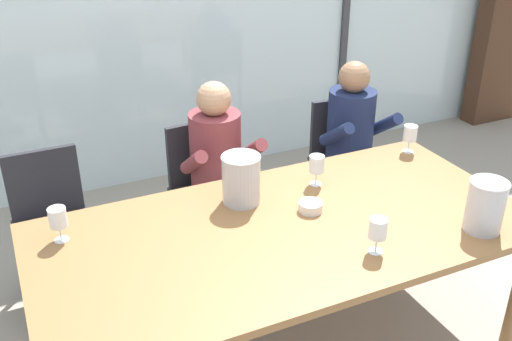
% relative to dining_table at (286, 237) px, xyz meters
% --- Properties ---
extents(ground, '(14.00, 14.00, 0.00)m').
position_rel_dining_table_xyz_m(ground, '(0.00, 1.00, -0.70)').
color(ground, '#9E9384').
extents(window_glass_panel, '(7.65, 0.03, 2.60)m').
position_rel_dining_table_xyz_m(window_glass_panel, '(0.00, 2.24, 0.60)').
color(window_glass_panel, silver).
rests_on(window_glass_panel, ground).
extents(window_mullion_right, '(0.06, 0.06, 2.60)m').
position_rel_dining_table_xyz_m(window_mullion_right, '(1.72, 2.22, 0.60)').
color(window_mullion_right, '#38383D').
rests_on(window_mullion_right, ground).
extents(dining_table, '(2.45, 1.19, 0.76)m').
position_rel_dining_table_xyz_m(dining_table, '(0.00, 0.00, 0.00)').
color(dining_table, olive).
rests_on(dining_table, ground).
extents(chair_near_curtain, '(0.45, 0.45, 0.90)m').
position_rel_dining_table_xyz_m(chair_near_curtain, '(-1.01, 1.02, -0.17)').
color(chair_near_curtain, '#232328').
rests_on(chair_near_curtain, ground).
extents(chair_left_of_center, '(0.48, 0.48, 0.90)m').
position_rel_dining_table_xyz_m(chair_left_of_center, '(-0.04, 1.04, -0.17)').
color(chair_left_of_center, '#232328').
rests_on(chair_left_of_center, ground).
extents(chair_center, '(0.48, 0.48, 0.90)m').
position_rel_dining_table_xyz_m(chair_center, '(1.00, 1.02, -0.17)').
color(chair_center, '#232328').
rests_on(chair_center, ground).
extents(person_maroon_top, '(0.46, 0.61, 1.22)m').
position_rel_dining_table_xyz_m(person_maroon_top, '(0.00, 0.87, 0.00)').
color(person_maroon_top, brown).
rests_on(person_maroon_top, ground).
extents(person_navy_polo, '(0.46, 0.61, 1.22)m').
position_rel_dining_table_xyz_m(person_navy_polo, '(0.99, 0.87, 0.00)').
color(person_navy_polo, '#192347').
rests_on(person_navy_polo, ground).
extents(ice_bucket_primary, '(0.21, 0.21, 0.27)m').
position_rel_dining_table_xyz_m(ice_bucket_primary, '(-0.10, 0.32, 0.20)').
color(ice_bucket_primary, '#B7B7BC').
rests_on(ice_bucket_primary, dining_table).
extents(ice_bucket_secondary, '(0.19, 0.19, 0.26)m').
position_rel_dining_table_xyz_m(ice_bucket_secondary, '(0.85, -0.42, 0.20)').
color(ice_bucket_secondary, '#B7B7BC').
rests_on(ice_bucket_secondary, dining_table).
extents(tasting_bowl, '(0.12, 0.12, 0.05)m').
position_rel_dining_table_xyz_m(tasting_bowl, '(0.18, 0.09, 0.09)').
color(tasting_bowl, silver).
rests_on(tasting_bowl, dining_table).
extents(wine_glass_by_left_taster, '(0.08, 0.08, 0.17)m').
position_rel_dining_table_xyz_m(wine_glass_by_left_taster, '(0.27, -0.36, 0.18)').
color(wine_glass_by_left_taster, silver).
rests_on(wine_glass_by_left_taster, dining_table).
extents(wine_glass_near_bucket, '(0.08, 0.08, 0.17)m').
position_rel_dining_table_xyz_m(wine_glass_near_bucket, '(1.09, 0.46, 0.18)').
color(wine_glass_near_bucket, silver).
rests_on(wine_glass_near_bucket, dining_table).
extents(wine_glass_center_pour, '(0.08, 0.08, 0.17)m').
position_rel_dining_table_xyz_m(wine_glass_center_pour, '(0.36, 0.33, 0.18)').
color(wine_glass_center_pour, silver).
rests_on(wine_glass_center_pour, dining_table).
extents(wine_glass_by_right_taster, '(0.08, 0.08, 0.17)m').
position_rel_dining_table_xyz_m(wine_glass_by_right_taster, '(-1.02, 0.34, 0.18)').
color(wine_glass_by_right_taster, silver).
rests_on(wine_glass_by_right_taster, dining_table).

